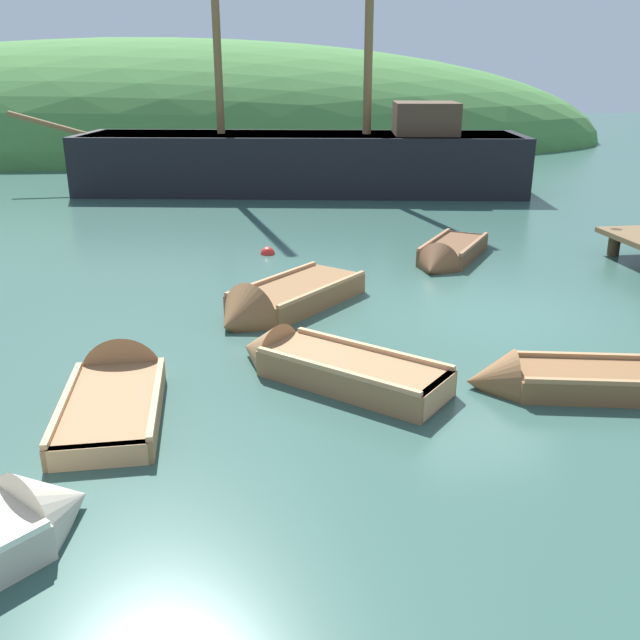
# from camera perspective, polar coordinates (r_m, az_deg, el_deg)

# --- Properties ---
(ground_plane) EXTENTS (120.00, 120.00, 0.00)m
(ground_plane) POSITION_cam_1_polar(r_m,az_deg,el_deg) (12.99, 13.58, 0.32)
(ground_plane) COLOR #33564C
(shore_hill) EXTENTS (53.95, 20.47, 11.98)m
(shore_hill) POSITION_cam_1_polar(r_m,az_deg,el_deg) (43.09, -12.77, 13.73)
(shore_hill) COLOR #477F3D
(shore_hill) RESTS_ON ground
(sailing_ship) EXTENTS (18.70, 6.66, 13.62)m
(sailing_ship) POSITION_cam_1_polar(r_m,az_deg,el_deg) (26.07, -1.28, 12.29)
(sailing_ship) COLOR black
(sailing_ship) RESTS_ON ground
(rowboat_portside) EXTENTS (3.31, 3.34, 1.23)m
(rowboat_portside) POSITION_cam_1_polar(r_m,az_deg,el_deg) (12.85, -3.42, 1.27)
(rowboat_portside) COLOR brown
(rowboat_portside) RESTS_ON ground
(rowboat_center) EXTENTS (3.42, 1.67, 0.95)m
(rowboat_center) POSITION_cam_1_polar(r_m,az_deg,el_deg) (10.30, 20.03, -4.95)
(rowboat_center) COLOR brown
(rowboat_center) RESTS_ON ground
(rowboat_near_dock) EXTENTS (3.14, 3.06, 1.01)m
(rowboat_near_dock) POSITION_cam_1_polar(r_m,az_deg,el_deg) (10.10, 0.36, -3.99)
(rowboat_near_dock) COLOR #9E7047
(rowboat_near_dock) RESTS_ON ground
(rowboat_outer_right) EXTENTS (1.22, 2.99, 1.16)m
(rowboat_outer_right) POSITION_cam_1_polar(r_m,az_deg,el_deg) (9.84, -16.33, -5.87)
(rowboat_outer_right) COLOR #9E7047
(rowboat_outer_right) RESTS_ON ground
(rowboat_outer_left) EXTENTS (2.60, 3.10, 1.00)m
(rowboat_outer_left) POSITION_cam_1_polar(r_m,az_deg,el_deg) (16.51, 10.46, 5.15)
(rowboat_outer_left) COLOR brown
(rowboat_outer_left) RESTS_ON ground
(buoy_red) EXTENTS (0.36, 0.36, 0.36)m
(buoy_red) POSITION_cam_1_polar(r_m,az_deg,el_deg) (17.03, -4.32, 5.44)
(buoy_red) COLOR red
(buoy_red) RESTS_ON ground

